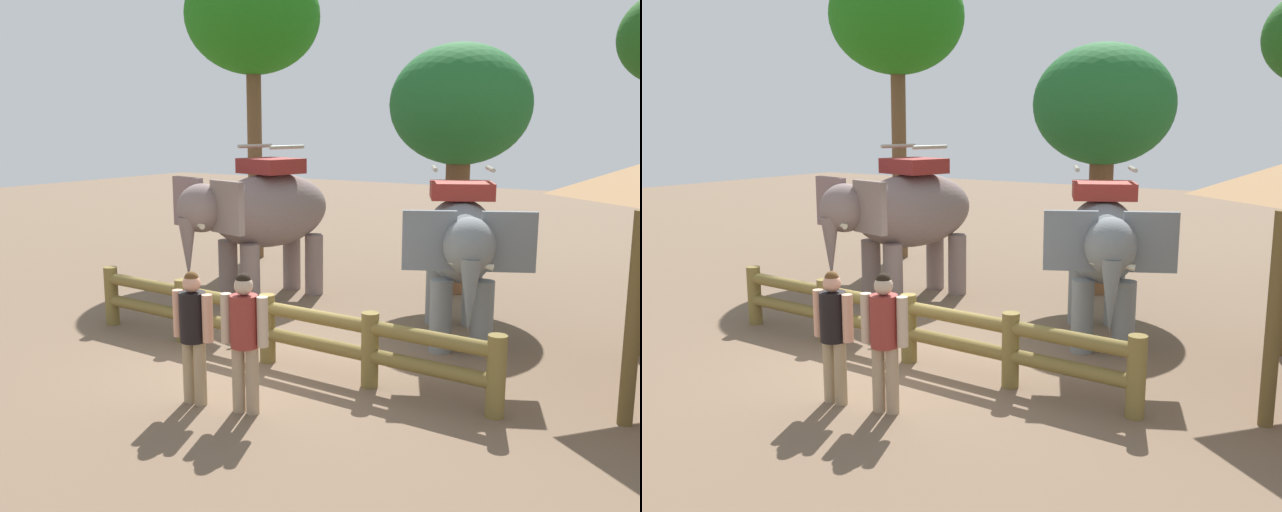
{
  "view_description": "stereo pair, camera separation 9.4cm",
  "coord_description": "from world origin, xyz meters",
  "views": [
    {
      "loc": [
        6.1,
        -8.17,
        3.58
      ],
      "look_at": [
        0.0,
        1.49,
        1.4
      ],
      "focal_mm": 39.3,
      "sensor_mm": 36.0,
      "label": 1
    },
    {
      "loc": [
        6.18,
        -8.12,
        3.58
      ],
      "look_at": [
        0.0,
        1.49,
        1.4
      ],
      "focal_mm": 39.3,
      "sensor_mm": 36.0,
      "label": 2
    }
  ],
  "objects": [
    {
      "name": "tourist_woman_in_black",
      "position": [
        0.9,
        -1.67,
        1.04
      ],
      "size": [
        0.62,
        0.41,
        1.79
      ],
      "color": "tan",
      "rests_on": "ground"
    },
    {
      "name": "tree_far_right",
      "position": [
        -5.29,
        6.65,
        6.18
      ],
      "size": [
        3.46,
        3.46,
        7.73
      ],
      "color": "brown",
      "rests_on": "ground"
    },
    {
      "name": "elephant_center",
      "position": [
        2.06,
        2.5,
        1.62
      ],
      "size": [
        2.62,
        3.39,
        2.88
      ],
      "color": "slate",
      "rests_on": "ground"
    },
    {
      "name": "ground_plane",
      "position": [
        0.0,
        0.0,
        0.0
      ],
      "size": [
        60.0,
        60.0,
        0.0
      ],
      "primitive_type": "plane",
      "color": "brown"
    },
    {
      "name": "elephant_near_left",
      "position": [
        -2.33,
        3.01,
        1.77
      ],
      "size": [
        2.34,
        3.76,
        3.15
      ],
      "color": "gray",
      "rests_on": "ground"
    },
    {
      "name": "log_fence",
      "position": [
        0.0,
        0.0,
        0.61
      ],
      "size": [
        7.4,
        0.52,
        1.05
      ],
      "color": "brown",
      "rests_on": "ground"
    },
    {
      "name": "tree_far_left",
      "position": [
        0.73,
        5.69,
        3.86
      ],
      "size": [
        2.89,
        2.89,
        5.18
      ],
      "color": "brown",
      "rests_on": "ground"
    },
    {
      "name": "tourist_man_in_blue",
      "position": [
        0.16,
        -1.8,
        1.01
      ],
      "size": [
        0.62,
        0.35,
        1.75
      ],
      "color": "#9D8461",
      "rests_on": "ground"
    }
  ]
}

